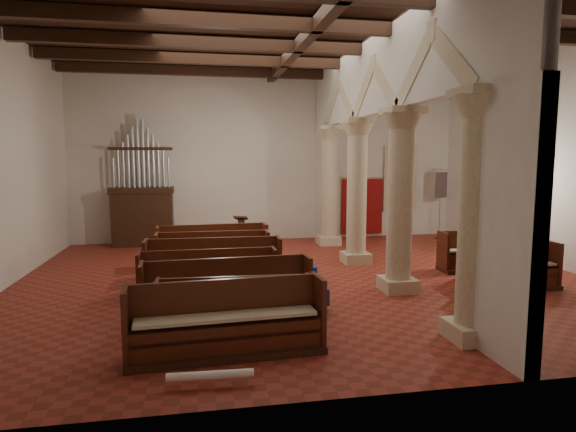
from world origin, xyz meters
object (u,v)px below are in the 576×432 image
at_px(nave_pew_0, 227,331).
at_px(lectern, 242,234).
at_px(pipe_organ, 143,206).
at_px(aisle_pew_0, 515,273).
at_px(processional_banner, 440,216).

bearing_deg(nave_pew_0, lectern, 79.89).
distance_m(pipe_organ, lectern, 3.55).
bearing_deg(aisle_pew_0, nave_pew_0, -157.41).
relative_size(processional_banner, aisle_pew_0, 1.34).
height_order(pipe_organ, lectern, pipe_organ).
height_order(pipe_organ, processional_banner, pipe_organ).
relative_size(pipe_organ, lectern, 4.05).
distance_m(processional_banner, aisle_pew_0, 6.94).
bearing_deg(processional_banner, lectern, 162.30).
xyz_separation_m(pipe_organ, processional_banner, (10.68, -0.56, -0.54)).
bearing_deg(aisle_pew_0, pipe_organ, 142.55).
relative_size(lectern, aisle_pew_0, 0.55).
distance_m(processional_banner, nave_pew_0, 12.54).
height_order(lectern, processional_banner, processional_banner).
distance_m(pipe_organ, aisle_pew_0, 11.64).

